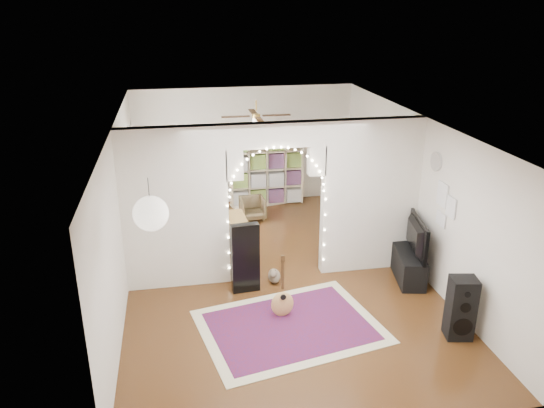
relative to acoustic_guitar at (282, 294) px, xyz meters
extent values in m
plane|color=black|center=(0.15, 1.30, -0.38)|extent=(7.50, 7.50, 0.00)
cube|color=white|center=(0.15, 1.30, 2.32)|extent=(5.00, 7.50, 0.02)
cube|color=silver|center=(0.15, 5.05, 0.97)|extent=(5.00, 0.02, 2.70)
cube|color=silver|center=(0.15, -2.45, 0.97)|extent=(5.00, 0.02, 2.70)
cube|color=silver|center=(-2.35, 1.30, 0.97)|extent=(0.02, 7.50, 2.70)
cube|color=silver|center=(2.65, 1.30, 0.97)|extent=(0.02, 7.50, 2.70)
cube|color=silver|center=(-1.50, 1.30, 0.97)|extent=(1.70, 0.20, 2.70)
cube|color=silver|center=(1.80, 1.30, 0.97)|extent=(1.70, 0.20, 2.70)
cube|color=silver|center=(0.15, 1.30, 2.12)|extent=(1.60, 0.20, 0.40)
cube|color=white|center=(-2.32, 3.10, 1.12)|extent=(0.04, 1.20, 1.40)
cylinder|color=white|center=(2.63, 0.70, 1.72)|extent=(0.03, 0.31, 0.31)
sphere|color=white|center=(-1.75, -1.10, 1.87)|extent=(0.40, 0.40, 0.40)
cube|color=maroon|center=(0.05, -0.30, -0.37)|extent=(2.87, 2.36, 0.02)
cube|color=black|center=(-0.44, 0.86, 0.21)|extent=(0.47, 0.19, 1.19)
ellipsoid|color=#C2814D|center=(0.00, 0.00, -0.01)|extent=(0.35, 0.13, 0.42)
cube|color=black|center=(0.00, 0.00, 0.33)|extent=(0.04, 0.03, 0.48)
cube|color=black|center=(0.00, 0.00, 0.59)|extent=(0.05, 0.03, 0.10)
ellipsoid|color=brown|center=(0.08, 1.05, -0.26)|extent=(0.29, 0.37, 0.23)
sphere|color=brown|center=(0.04, 0.92, -0.15)|extent=(0.17, 0.17, 0.13)
cone|color=brown|center=(0.00, 0.92, -0.08)|extent=(0.04, 0.04, 0.05)
cone|color=brown|center=(0.07, 0.92, -0.08)|extent=(0.04, 0.04, 0.05)
cylinder|color=brown|center=(0.13, 1.22, -0.34)|extent=(0.10, 0.21, 0.07)
cube|color=black|center=(2.35, -0.96, 0.08)|extent=(0.41, 0.37, 0.93)
cylinder|color=black|center=(2.32, -1.12, -0.12)|extent=(0.27, 0.07, 0.27)
cylinder|color=black|center=(2.32, -1.12, 0.19)|extent=(0.15, 0.05, 0.14)
cylinder|color=black|center=(2.32, -1.12, 0.39)|extent=(0.08, 0.03, 0.08)
cube|color=black|center=(2.35, 0.73, -0.13)|extent=(0.58, 1.06, 0.50)
imported|color=black|center=(2.35, 0.73, 0.43)|extent=(0.34, 1.08, 0.62)
cube|color=beige|center=(0.61, 4.80, 0.48)|extent=(1.74, 0.79, 1.73)
cube|color=olive|center=(-0.84, 2.21, 0.35)|extent=(1.25, 0.87, 0.05)
cylinder|color=olive|center=(-1.34, 1.85, -0.03)|extent=(0.05, 0.05, 0.70)
cylinder|color=olive|center=(-0.30, 1.92, -0.03)|extent=(0.05, 0.05, 0.70)
cylinder|color=olive|center=(-1.38, 2.49, -0.03)|extent=(0.05, 0.05, 0.70)
cylinder|color=olive|center=(-0.34, 2.56, -0.03)|extent=(0.05, 0.05, 0.70)
imported|color=white|center=(-0.84, 2.21, 0.47)|extent=(0.19, 0.19, 0.19)
imported|color=brown|center=(-1.05, 1.70, -0.14)|extent=(0.61, 0.63, 0.48)
imported|color=brown|center=(0.14, 3.91, -0.14)|extent=(0.55, 0.57, 0.48)
camera|label=1|loc=(-1.43, -6.76, 4.10)|focal=35.00mm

